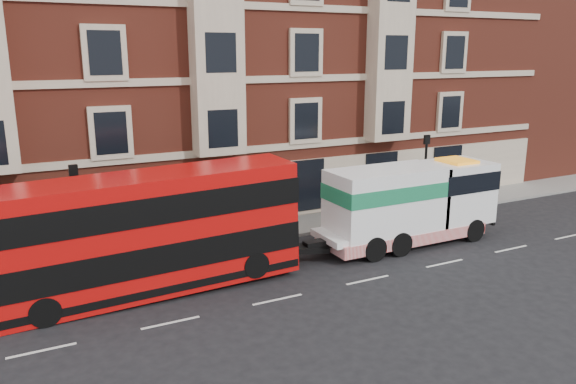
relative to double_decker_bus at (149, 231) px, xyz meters
name	(u,v)px	position (x,y,z in m)	size (l,w,h in m)	color
ground	(278,300)	(3.94, -2.78, -2.41)	(120.00, 120.00, 0.00)	black
sidewalk	(210,239)	(3.94, 4.72, -2.33)	(90.00, 3.00, 0.15)	slate
victorian_terrace	(167,29)	(4.44, 12.22, 7.66)	(45.00, 12.00, 20.40)	maroon
filler_east	(562,44)	(35.94, 11.22, 7.02)	(18.00, 10.00, 19.00)	maroon
lamp_post_west	(77,209)	(-2.06, 3.42, 0.27)	(0.35, 0.15, 4.35)	black
lamp_post_east	(425,168)	(15.94, 3.42, 0.27)	(0.35, 0.15, 4.35)	black
double_decker_bus	(149,231)	(0.00, 0.00, 0.00)	(11.23, 2.58, 4.55)	red
tow_truck	(408,203)	(12.06, 0.00, -0.42)	(8.99, 2.66, 3.75)	white
pedestrian	(89,242)	(-1.65, 3.89, -1.37)	(0.65, 0.42, 1.77)	#1C2838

